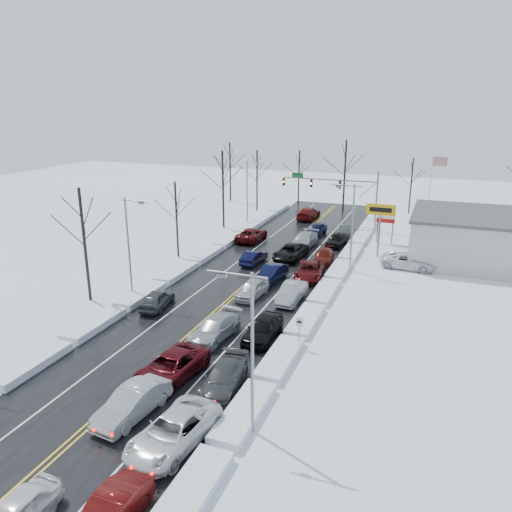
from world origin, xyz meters
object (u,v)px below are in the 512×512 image
at_px(traffic_signal_mast, 339,188).
at_px(oncoming_car_0, 254,264).
at_px(flagpole, 431,187).
at_px(tires_plus_sign, 380,213).
at_px(dealership_building, 511,241).

relative_size(traffic_signal_mast, oncoming_car_0, 3.05).
bearing_deg(oncoming_car_0, traffic_signal_mast, -100.84).
bearing_deg(flagpole, tires_plus_sign, -108.44).
bearing_deg(flagpole, dealership_building, -53.73).
relative_size(flagpole, oncoming_car_0, 2.29).
height_order(traffic_signal_mast, tires_plus_sign, traffic_signal_mast).
relative_size(tires_plus_sign, oncoming_car_0, 1.38).
bearing_deg(tires_plus_sign, dealership_building, 8.47).
xyz_separation_m(traffic_signal_mast, dealership_building, (20.53, -9.99, -2.82)).
bearing_deg(tires_plus_sign, flagpole, 71.56).
xyz_separation_m(flagpole, dealership_building, (8.80, -12.00, -3.27)).
height_order(tires_plus_sign, oncoming_car_0, tires_plus_sign).
bearing_deg(traffic_signal_mast, dealership_building, -25.95).
bearing_deg(tires_plus_sign, traffic_signal_mast, 120.46).
relative_size(dealership_building, oncoming_car_0, 4.68).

